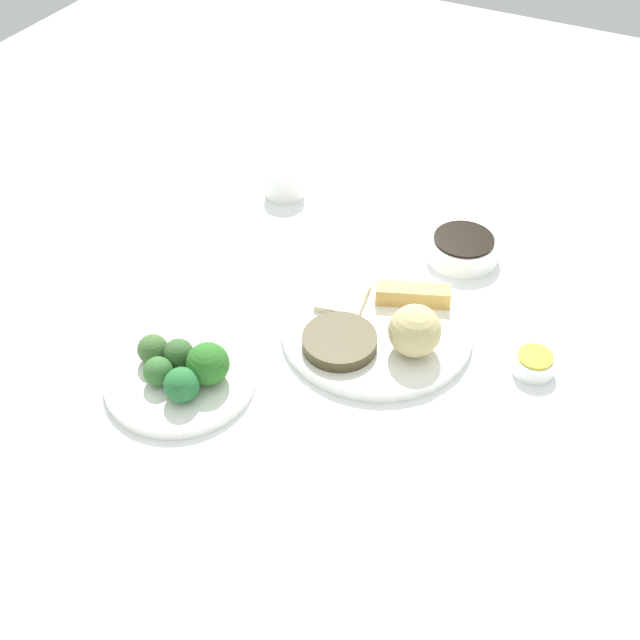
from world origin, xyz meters
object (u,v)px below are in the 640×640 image
sauce_ramekin_hot_mustard (534,364)px  main_plate (377,327)px  teacup (285,182)px  soy_sauce_bowl (463,248)px  broccoli_plate (180,378)px

sauce_ramekin_hot_mustard → main_plate: bearing=-83.2°
sauce_ramekin_hot_mustard → teacup: (-0.21, -0.48, 0.01)m
soy_sauce_bowl → sauce_ramekin_hot_mustard: bearing=41.4°
main_plate → teacup: size_ratio=3.90×
sauce_ramekin_hot_mustard → soy_sauce_bowl: bearing=-138.6°
main_plate → broccoli_plate: main_plate is taller
main_plate → soy_sauce_bowl: soy_sauce_bowl is taller
main_plate → sauce_ramekin_hot_mustard: sauce_ramekin_hot_mustard is taller
broccoli_plate → teacup: (-0.44, -0.09, 0.02)m
main_plate → sauce_ramekin_hot_mustard: size_ratio=4.71×
broccoli_plate → soy_sauce_bowl: bearing=150.2°
soy_sauce_bowl → sauce_ramekin_hot_mustard: size_ratio=1.99×
main_plate → teacup: bearing=-131.0°
teacup → main_plate: bearing=49.0°
broccoli_plate → soy_sauce_bowl: size_ratio=1.76×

